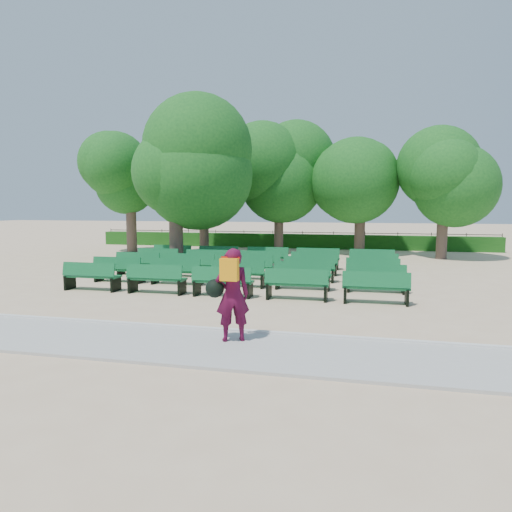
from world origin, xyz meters
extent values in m
plane|color=tan|center=(0.00, 0.00, 0.00)|extent=(120.00, 120.00, 0.00)
cube|color=#A9A9A4|center=(0.00, -7.40, 0.03)|extent=(30.00, 2.20, 0.06)
cube|color=silver|center=(0.00, -6.25, 0.05)|extent=(30.00, 0.12, 0.10)
cube|color=#195115|center=(0.00, 14.00, 0.45)|extent=(26.00, 0.70, 0.90)
cube|color=#11612F|center=(0.76, 0.97, 0.46)|extent=(1.88, 0.65, 0.06)
cube|color=#11612F|center=(0.76, 0.75, 0.72)|extent=(1.85, 0.28, 0.43)
cylinder|color=brown|center=(-3.11, 3.10, 1.61)|extent=(0.60, 0.60, 3.22)
ellipsoid|color=#1A5F1C|center=(-3.11, 3.10, 4.56)|extent=(4.87, 4.87, 4.38)
imported|color=#490A26|center=(2.34, -6.94, 0.99)|extent=(0.80, 0.69, 1.86)
cube|color=orange|center=(2.34, -7.15, 1.52)|extent=(0.35, 0.17, 0.43)
sphere|color=black|center=(1.99, -7.01, 1.11)|extent=(0.37, 0.37, 0.37)
camera|label=1|loc=(4.80, -15.48, 2.74)|focal=32.00mm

